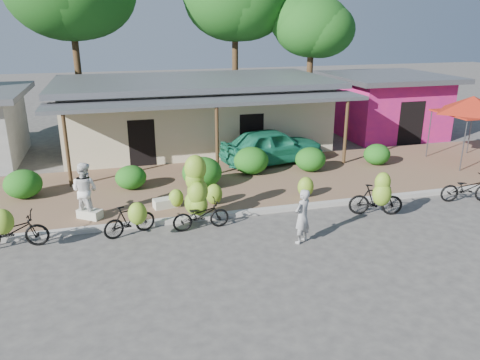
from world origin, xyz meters
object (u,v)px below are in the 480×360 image
Objects in this scene: sack_far at (90,214)px; teal_van at (272,146)px; vendor at (302,216)px; bystander at (85,190)px; bike_far_right at (467,188)px; red_canopy at (472,105)px; tree_near_right at (308,24)px; bike_center at (198,199)px; bike_far_left at (11,230)px; sack_near at (167,203)px; bike_left at (131,219)px; bike_right at (378,197)px.

teal_van reaches higher than sack_far.
vendor is 0.36× the size of teal_van.
sack_far is 0.42× the size of bystander.
bystander reaches higher than sack_far.
sack_far is at bearing 95.56° from bike_far_right.
red_canopy reaches higher than vendor.
tree_near_right is 3.43× the size of bike_center.
sack_near is at bearing -66.66° from bike_far_left.
tree_near_right is at bearing -59.56° from bike_left.
bike_far_left is at bearing -159.47° from sack_near.
teal_van is at bearing -68.12° from bike_left.
bike_right is at bearing -20.00° from sack_near.
bike_center is 1.36× the size of vendor.
red_canopy is 5.36m from bike_far_right.
bike_far_left is at bearing 101.99° from bike_far_right.
tree_near_right is 14.51m from bike_far_right.
bike_right is at bearing -90.76° from bike_far_left.
tree_near_right is 4.18× the size of bike_right.
bike_far_left is at bearing 68.90° from bike_left.
bystander is (1.92, 1.50, 0.44)m from bike_far_left.
vendor is (7.82, -1.73, 0.23)m from bike_far_left.
vendor is 7.45m from teal_van.
vendor is at bearing 156.13° from teal_van.
bike_left is at bearing -50.17° from sack_far.
sack_near is 0.48× the size of bystander.
bike_center reaches higher than bike_far_right.
bike_left is at bearing -88.27° from bike_far_left.
vendor reaches higher than sack_far.
sack_near is at bearing 25.53° from bike_center.
bike_far_left is at bearing -145.38° from sack_far.
bike_far_left is 2.60× the size of sack_far.
sack_near is at bearing -142.63° from bystander.
bike_center is 5.68m from bike_right.
bike_far_left is (-17.65, -3.53, -2.04)m from red_canopy.
red_canopy reaches higher than sack_near.
red_canopy reaches higher than sack_far.
teal_van is (6.25, 5.60, 0.33)m from bike_left.
bike_center is at bearing 100.20° from bike_far_right.
bystander reaches higher than bike_far_right.
tree_near_right is 16.07m from sack_near.
bike_center reaches higher than teal_van.
tree_near_right is 1.66× the size of teal_van.
sack_near is at bearing 116.48° from teal_van.
bike_center is at bearing -20.30° from sack_far.
tree_near_right is 17.59m from bystander.
teal_van is at bearing -121.57° from tree_near_right.
bystander is (-5.90, 3.23, 0.21)m from vendor.
bike_right is (5.61, -0.86, -0.18)m from bike_center.
sack_far is at bearing -173.49° from sack_near.
bike_far_left is at bearing 72.01° from bystander.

